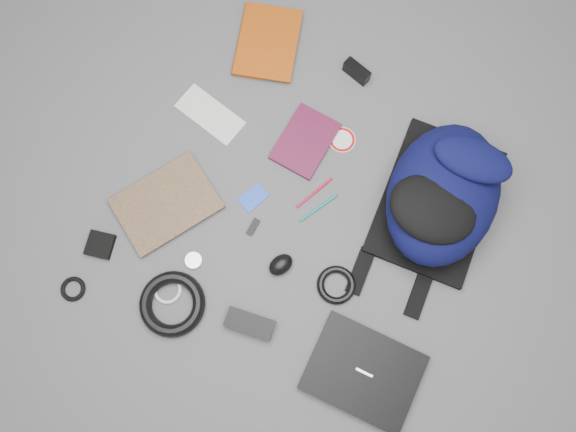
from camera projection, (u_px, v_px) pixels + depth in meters
The scene contains 22 objects.
ground at pixel (288, 217), 1.71m from camera, with size 4.00×4.00×0.00m, color #4F4F51.
backpack at pixel (443, 194), 1.62m from camera, with size 0.34×0.49×0.20m, color black, non-canonical shape.
laptop at pixel (364, 372), 1.60m from camera, with size 0.31×0.24×0.03m, color black.
textbook_red at pixel (238, 38), 1.82m from camera, with size 0.19×0.26×0.03m, color #953808.
comic_book at pixel (149, 175), 1.73m from camera, with size 0.21×0.29×0.02m, color #BC820D.
envelope at pixel (210, 114), 1.78m from camera, with size 0.22×0.10×0.00m, color silver.
dvd_case at pixel (305, 141), 1.75m from camera, with size 0.15×0.21×0.02m, color #430D24.
compact_camera at pixel (357, 71), 1.79m from camera, with size 0.09×0.03×0.05m, color black.
sticker_disc at pixel (342, 140), 1.76m from camera, with size 0.08×0.08×0.00m, color white.
pen_teal at pixel (319, 208), 1.71m from camera, with size 0.01×0.01×0.14m, color #0D7378.
pen_red at pixel (314, 193), 1.72m from camera, with size 0.01×0.01×0.14m, color #B50D2A.
id_badge at pixel (253, 198), 1.72m from camera, with size 0.06×0.09×0.00m, color blue.
usb_black at pixel (253, 227), 1.70m from camera, with size 0.02×0.05×0.01m, color black.
mouse at pixel (281, 265), 1.66m from camera, with size 0.06×0.08×0.04m, color black.
headphone_left at pixel (185, 222), 1.70m from camera, with size 0.05×0.05×0.01m, color #B8B8BA.
headphone_right at pixel (194, 260), 1.67m from camera, with size 0.05×0.05×0.01m, color #B7B7BA.
cable_coil at pixel (336, 285), 1.65m from camera, with size 0.12×0.12×0.02m, color black.
power_brick at pixel (250, 324), 1.62m from camera, with size 0.14×0.06×0.03m, color black.
power_cord_coil at pixel (172, 304), 1.63m from camera, with size 0.19×0.19×0.04m, color black.
pouch at pixel (100, 245), 1.68m from camera, with size 0.08×0.08×0.02m, color black.
earbud_coil at pixel (73, 289), 1.66m from camera, with size 0.07×0.07×0.01m, color black.
white_cable_coil at pixel (168, 290), 1.66m from camera, with size 0.09×0.09×0.01m, color silver.
Camera 1 is at (0.19, -0.31, 1.67)m, focal length 35.00 mm.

